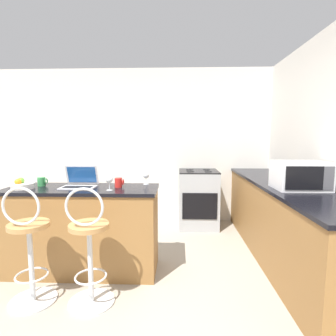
{
  "coord_description": "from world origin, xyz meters",
  "views": [
    {
      "loc": [
        0.52,
        -2.09,
        1.45
      ],
      "look_at": [
        0.38,
        1.58,
        1.02
      ],
      "focal_mm": 28.0,
      "sensor_mm": 36.0,
      "label": 1
    }
  ],
  "objects_px": {
    "bar_stool_near": "(29,248)",
    "mug_white": "(279,174)",
    "mug_red": "(119,183)",
    "microwave": "(300,175)",
    "mug_green": "(42,182)",
    "storage_jar": "(283,168)",
    "fruit_bowl": "(22,185)",
    "stove_range": "(198,199)",
    "laptop": "(80,182)",
    "wine_glass_short": "(109,180)",
    "bar_stool_far": "(89,249)",
    "wine_glass_tall": "(146,175)"
  },
  "relations": [
    {
      "from": "bar_stool_near",
      "to": "mug_white",
      "type": "bearing_deg",
      "value": 27.3
    },
    {
      "from": "mug_red",
      "to": "microwave",
      "type": "bearing_deg",
      "value": -0.92
    },
    {
      "from": "mug_green",
      "to": "mug_white",
      "type": "distance_m",
      "value": 2.9
    },
    {
      "from": "storage_jar",
      "to": "mug_white",
      "type": "xyz_separation_m",
      "value": [
        -0.11,
        -0.15,
        -0.06
      ]
    },
    {
      "from": "fruit_bowl",
      "to": "stove_range",
      "type": "bearing_deg",
      "value": 38.32
    },
    {
      "from": "bar_stool_near",
      "to": "mug_red",
      "type": "relative_size",
      "value": 10.45
    },
    {
      "from": "mug_red",
      "to": "storage_jar",
      "type": "height_order",
      "value": "storage_jar"
    },
    {
      "from": "stove_range",
      "to": "storage_jar",
      "type": "relative_size",
      "value": 4.39
    },
    {
      "from": "laptop",
      "to": "stove_range",
      "type": "xyz_separation_m",
      "value": [
        1.39,
        1.44,
        -0.52
      ]
    },
    {
      "from": "mug_green",
      "to": "mug_red",
      "type": "bearing_deg",
      "value": -3.05
    },
    {
      "from": "wine_glass_short",
      "to": "storage_jar",
      "type": "xyz_separation_m",
      "value": [
        2.12,
        1.05,
        -0.0
      ]
    },
    {
      "from": "mug_green",
      "to": "fruit_bowl",
      "type": "xyz_separation_m",
      "value": [
        -0.13,
        -0.15,
        -0.01
      ]
    },
    {
      "from": "wine_glass_short",
      "to": "storage_jar",
      "type": "height_order",
      "value": "storage_jar"
    },
    {
      "from": "storage_jar",
      "to": "mug_red",
      "type": "bearing_deg",
      "value": -157.05
    },
    {
      "from": "stove_range",
      "to": "mug_green",
      "type": "xyz_separation_m",
      "value": [
        -1.83,
        -1.4,
        0.51
      ]
    },
    {
      "from": "storage_jar",
      "to": "mug_green",
      "type": "bearing_deg",
      "value": -164.19
    },
    {
      "from": "bar_stool_near",
      "to": "laptop",
      "type": "relative_size",
      "value": 2.98
    },
    {
      "from": "bar_stool_far",
      "to": "microwave",
      "type": "distance_m",
      "value": 2.17
    },
    {
      "from": "storage_jar",
      "to": "bar_stool_far",
      "type": "bearing_deg",
      "value": -145.6
    },
    {
      "from": "bar_stool_far",
      "to": "mug_red",
      "type": "bearing_deg",
      "value": 78.78
    },
    {
      "from": "bar_stool_far",
      "to": "microwave",
      "type": "bearing_deg",
      "value": 16.47
    },
    {
      "from": "mug_green",
      "to": "mug_white",
      "type": "xyz_separation_m",
      "value": [
        2.82,
        0.68,
        -0.0
      ]
    },
    {
      "from": "storage_jar",
      "to": "mug_white",
      "type": "height_order",
      "value": "storage_jar"
    },
    {
      "from": "bar_stool_far",
      "to": "wine_glass_short",
      "type": "xyz_separation_m",
      "value": [
        0.07,
        0.45,
        0.53
      ]
    },
    {
      "from": "bar_stool_far",
      "to": "mug_green",
      "type": "height_order",
      "value": "bar_stool_far"
    },
    {
      "from": "microwave",
      "to": "wine_glass_short",
      "type": "relative_size",
      "value": 3.38
    },
    {
      "from": "bar_stool_far",
      "to": "mug_white",
      "type": "xyz_separation_m",
      "value": [
        2.08,
        1.35,
        0.47
      ]
    },
    {
      "from": "bar_stool_near",
      "to": "microwave",
      "type": "relative_size",
      "value": 2.08
    },
    {
      "from": "mug_green",
      "to": "mug_white",
      "type": "bearing_deg",
      "value": 13.45
    },
    {
      "from": "wine_glass_tall",
      "to": "storage_jar",
      "type": "xyz_separation_m",
      "value": [
        1.8,
        0.69,
        0.01
      ]
    },
    {
      "from": "wine_glass_tall",
      "to": "mug_white",
      "type": "xyz_separation_m",
      "value": [
        1.69,
        0.54,
        -0.06
      ]
    },
    {
      "from": "mug_red",
      "to": "fruit_bowl",
      "type": "distance_m",
      "value": 1.0
    },
    {
      "from": "mug_red",
      "to": "fruit_bowl",
      "type": "relative_size",
      "value": 0.44
    },
    {
      "from": "laptop",
      "to": "storage_jar",
      "type": "bearing_deg",
      "value": 19.31
    },
    {
      "from": "laptop",
      "to": "mug_green",
      "type": "relative_size",
      "value": 3.48
    },
    {
      "from": "bar_stool_near",
      "to": "wine_glass_tall",
      "type": "height_order",
      "value": "wine_glass_tall"
    },
    {
      "from": "wine_glass_short",
      "to": "fruit_bowl",
      "type": "distance_m",
      "value": 0.94
    },
    {
      "from": "bar_stool_far",
      "to": "mug_green",
      "type": "xyz_separation_m",
      "value": [
        -0.74,
        0.67,
        0.47
      ]
    },
    {
      "from": "mug_green",
      "to": "fruit_bowl",
      "type": "distance_m",
      "value": 0.2
    },
    {
      "from": "fruit_bowl",
      "to": "storage_jar",
      "type": "bearing_deg",
      "value": 17.79
    },
    {
      "from": "wine_glass_short",
      "to": "mug_white",
      "type": "xyz_separation_m",
      "value": [
        2.01,
        0.9,
        -0.06
      ]
    },
    {
      "from": "bar_stool_far",
      "to": "laptop",
      "type": "height_order",
      "value": "laptop"
    },
    {
      "from": "bar_stool_far",
      "to": "laptop",
      "type": "relative_size",
      "value": 2.98
    },
    {
      "from": "stove_range",
      "to": "storage_jar",
      "type": "bearing_deg",
      "value": -27.12
    },
    {
      "from": "bar_stool_near",
      "to": "bar_stool_far",
      "type": "height_order",
      "value": "same"
    },
    {
      "from": "wine_glass_tall",
      "to": "laptop",
      "type": "bearing_deg",
      "value": -165.39
    },
    {
      "from": "bar_stool_near",
      "to": "microwave",
      "type": "bearing_deg",
      "value": 13.19
    },
    {
      "from": "laptop",
      "to": "mug_red",
      "type": "relative_size",
      "value": 3.51
    },
    {
      "from": "wine_glass_short",
      "to": "mug_white",
      "type": "height_order",
      "value": "wine_glass_short"
    },
    {
      "from": "bar_stool_far",
      "to": "mug_white",
      "type": "distance_m",
      "value": 2.52
    }
  ]
}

